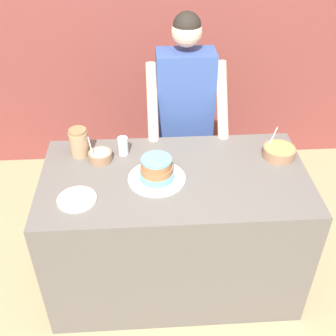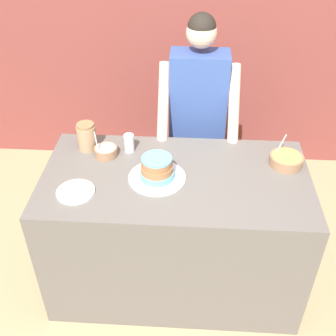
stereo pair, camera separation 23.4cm
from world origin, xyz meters
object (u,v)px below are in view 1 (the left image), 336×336
object	(u,v)px
cake	(157,171)
ceramic_plate	(77,199)
person_baker	(185,106)
drinking_glass	(123,146)
stoneware_jar	(79,142)
frosting_bowl_yellow	(279,152)
frosting_bowl_pink	(100,156)

from	to	relation	value
cake	ceramic_plate	distance (m)	0.46
cake	ceramic_plate	xyz separation A→B (m)	(-0.43, -0.15, -0.05)
person_baker	drinking_glass	distance (m)	0.61
cake	drinking_glass	bearing A→B (deg)	126.15
cake	stoneware_jar	world-z (taller)	stoneware_jar
person_baker	frosting_bowl_yellow	size ratio (longest dim) A/B	8.19
person_baker	cake	world-z (taller)	person_baker
person_baker	frosting_bowl_pink	size ratio (longest dim) A/B	9.90
frosting_bowl_pink	cake	bearing A→B (deg)	-32.19
person_baker	frosting_bowl_yellow	distance (m)	0.74
cake	stoneware_jar	bearing A→B (deg)	148.68
drinking_glass	cake	bearing A→B (deg)	-53.85
cake	ceramic_plate	world-z (taller)	cake
drinking_glass	ceramic_plate	xyz separation A→B (m)	(-0.24, -0.42, -0.05)
ceramic_plate	stoneware_jar	size ratio (longest dim) A/B	1.20
frosting_bowl_yellow	stoneware_jar	distance (m)	1.22
cake	person_baker	bearing A→B (deg)	72.07
frosting_bowl_pink	frosting_bowl_yellow	bearing A→B (deg)	-1.44
cake	frosting_bowl_yellow	distance (m)	0.78
cake	ceramic_plate	size ratio (longest dim) A/B	1.56
drinking_glass	ceramic_plate	world-z (taller)	drinking_glass
frosting_bowl_pink	stoneware_jar	bearing A→B (deg)	151.02
ceramic_plate	frosting_bowl_yellow	bearing A→B (deg)	15.74
drinking_glass	frosting_bowl_yellow	bearing A→B (deg)	-5.11
frosting_bowl_pink	drinking_glass	bearing A→B (deg)	22.70
person_baker	ceramic_plate	xyz separation A→B (m)	(-0.66, -0.86, -0.08)
cake	frosting_bowl_yellow	world-z (taller)	frosting_bowl_yellow
ceramic_plate	cake	bearing A→B (deg)	19.49
stoneware_jar	frosting_bowl_pink	bearing A→B (deg)	-28.98
frosting_bowl_pink	ceramic_plate	world-z (taller)	frosting_bowl_pink
frosting_bowl_pink	stoneware_jar	size ratio (longest dim) A/B	0.92
person_baker	frosting_bowl_pink	xyz separation A→B (m)	(-0.56, -0.49, -0.05)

